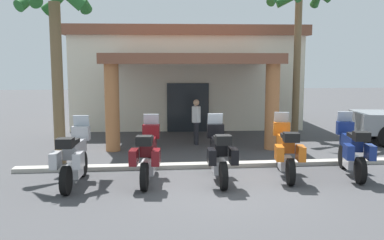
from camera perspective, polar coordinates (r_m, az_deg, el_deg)
The scene contains 11 objects.
ground_plane at distance 10.28m, azimuth 3.84°, elevation -8.92°, with size 80.00×80.00×0.00m, color #424244.
motel_building at distance 21.18m, azimuth -0.92°, elevation 5.97°, with size 10.92×11.35×4.58m.
motorcycle_silver at distance 10.56m, azimuth -15.66°, elevation -4.83°, with size 0.73×2.21×1.61m.
motorcycle_maroon at distance 10.53m, azimuth -5.97°, elevation -4.62°, with size 0.76×2.21×1.61m.
motorcycle_black at distance 10.58m, azimuth 3.69°, elevation -4.54°, with size 0.71×2.21×1.61m.
motorcycle_orange at distance 11.18m, azimuth 12.54°, elevation -4.05°, with size 0.83×2.20×1.61m.
motorcycle_blue at distance 11.81m, azimuth 20.81°, elevation -3.75°, with size 0.88×2.20×1.61m.
pedestrian at distance 15.31m, azimuth 0.57°, elevation 0.18°, with size 0.32×0.53×1.64m.
palm_tree_roadside at distance 12.90m, azimuth -18.04°, elevation 12.14°, with size 2.16×2.22×5.52m.
palm_tree_near_portico at distance 17.85m, azimuth 14.10°, elevation 13.82°, with size 2.43×2.57×6.50m.
curb_strip at distance 12.10m, azimuth 2.54°, elevation -6.09°, with size 10.85×0.36×0.12m, color #ADA89E.
Camera 1 is at (-1.68, -9.72, 2.91)m, focal length 39.53 mm.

